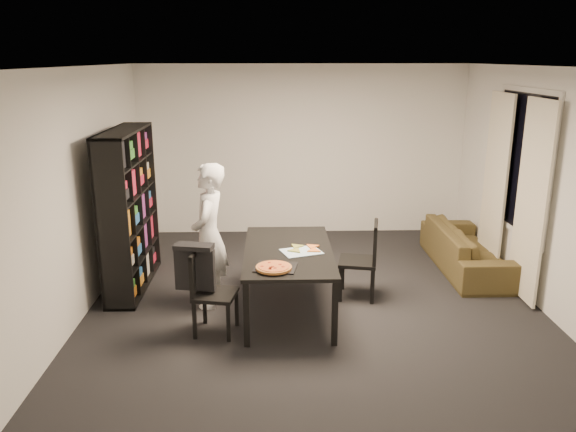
{
  "coord_description": "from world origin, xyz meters",
  "views": [
    {
      "loc": [
        -0.46,
        -5.83,
        2.69
      ],
      "look_at": [
        -0.29,
        -0.05,
        1.05
      ],
      "focal_mm": 35.0,
      "sensor_mm": 36.0,
      "label": 1
    }
  ],
  "objects_px": {
    "bookshelf": "(129,210)",
    "pepperoni_pizza": "(274,267)",
    "person": "(209,236)",
    "dining_table": "(288,255)",
    "chair_right": "(366,255)",
    "sofa": "(467,248)",
    "chair_left": "(207,286)",
    "baking_tray": "(276,267)"
  },
  "relations": [
    {
      "from": "bookshelf",
      "to": "pepperoni_pizza",
      "type": "height_order",
      "value": "bookshelf"
    },
    {
      "from": "bookshelf",
      "to": "person",
      "type": "distance_m",
      "value": 1.15
    },
    {
      "from": "dining_table",
      "to": "pepperoni_pizza",
      "type": "relative_size",
      "value": 4.82
    },
    {
      "from": "chair_right",
      "to": "sofa",
      "type": "bearing_deg",
      "value": 131.43
    },
    {
      "from": "chair_left",
      "to": "chair_right",
      "type": "relative_size",
      "value": 0.95
    },
    {
      "from": "bookshelf",
      "to": "chair_right",
      "type": "height_order",
      "value": "bookshelf"
    },
    {
      "from": "chair_right",
      "to": "baking_tray",
      "type": "bearing_deg",
      "value": -39.06
    },
    {
      "from": "dining_table",
      "to": "chair_left",
      "type": "relative_size",
      "value": 1.96
    },
    {
      "from": "sofa",
      "to": "person",
      "type": "bearing_deg",
      "value": 107.16
    },
    {
      "from": "bookshelf",
      "to": "dining_table",
      "type": "bearing_deg",
      "value": -22.09
    },
    {
      "from": "pepperoni_pizza",
      "to": "sofa",
      "type": "height_order",
      "value": "pepperoni_pizza"
    },
    {
      "from": "dining_table",
      "to": "sofa",
      "type": "height_order",
      "value": "dining_table"
    },
    {
      "from": "dining_table",
      "to": "pepperoni_pizza",
      "type": "xyz_separation_m",
      "value": [
        -0.16,
        -0.59,
        0.09
      ]
    },
    {
      "from": "bookshelf",
      "to": "sofa",
      "type": "height_order",
      "value": "bookshelf"
    },
    {
      "from": "dining_table",
      "to": "chair_left",
      "type": "bearing_deg",
      "value": -149.77
    },
    {
      "from": "person",
      "to": "sofa",
      "type": "xyz_separation_m",
      "value": [
        3.25,
        1.0,
        -0.53
      ]
    },
    {
      "from": "pepperoni_pizza",
      "to": "bookshelf",
      "type": "bearing_deg",
      "value": 141.71
    },
    {
      "from": "chair_left",
      "to": "baking_tray",
      "type": "height_order",
      "value": "chair_left"
    },
    {
      "from": "bookshelf",
      "to": "chair_left",
      "type": "xyz_separation_m",
      "value": [
        1.04,
        -1.24,
        -0.46
      ]
    },
    {
      "from": "bookshelf",
      "to": "sofa",
      "type": "bearing_deg",
      "value": 5.94
    },
    {
      "from": "person",
      "to": "baking_tray",
      "type": "height_order",
      "value": "person"
    },
    {
      "from": "sofa",
      "to": "baking_tray",
      "type": "bearing_deg",
      "value": 124.41
    },
    {
      "from": "person",
      "to": "baking_tray",
      "type": "relative_size",
      "value": 4.02
    },
    {
      "from": "chair_left",
      "to": "chair_right",
      "type": "bearing_deg",
      "value": -54.61
    },
    {
      "from": "chair_right",
      "to": "pepperoni_pizza",
      "type": "bearing_deg",
      "value": -37.75
    },
    {
      "from": "chair_left",
      "to": "person",
      "type": "height_order",
      "value": "person"
    },
    {
      "from": "chair_left",
      "to": "baking_tray",
      "type": "bearing_deg",
      "value": -84.05
    },
    {
      "from": "chair_right",
      "to": "person",
      "type": "distance_m",
      "value": 1.79
    },
    {
      "from": "chair_left",
      "to": "dining_table",
      "type": "bearing_deg",
      "value": -49.55
    },
    {
      "from": "pepperoni_pizza",
      "to": "chair_right",
      "type": "bearing_deg",
      "value": 41.07
    },
    {
      "from": "bookshelf",
      "to": "baking_tray",
      "type": "xyz_separation_m",
      "value": [
        1.72,
        -1.29,
        -0.24
      ]
    },
    {
      "from": "dining_table",
      "to": "baking_tray",
      "type": "distance_m",
      "value": 0.55
    },
    {
      "from": "pepperoni_pizza",
      "to": "sofa",
      "type": "distance_m",
      "value": 3.14
    },
    {
      "from": "pepperoni_pizza",
      "to": "sofa",
      "type": "xyz_separation_m",
      "value": [
        2.54,
        1.79,
        -0.45
      ]
    },
    {
      "from": "pepperoni_pizza",
      "to": "baking_tray",
      "type": "bearing_deg",
      "value": 71.35
    },
    {
      "from": "chair_right",
      "to": "pepperoni_pizza",
      "type": "height_order",
      "value": "chair_right"
    },
    {
      "from": "chair_left",
      "to": "pepperoni_pizza",
      "type": "distance_m",
      "value": 0.72
    },
    {
      "from": "chair_left",
      "to": "bookshelf",
      "type": "bearing_deg",
      "value": 50.21
    },
    {
      "from": "baking_tray",
      "to": "sofa",
      "type": "height_order",
      "value": "baking_tray"
    },
    {
      "from": "dining_table",
      "to": "baking_tray",
      "type": "relative_size",
      "value": 4.22
    },
    {
      "from": "chair_right",
      "to": "sofa",
      "type": "height_order",
      "value": "chair_right"
    },
    {
      "from": "bookshelf",
      "to": "chair_right",
      "type": "bearing_deg",
      "value": -8.84
    }
  ]
}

